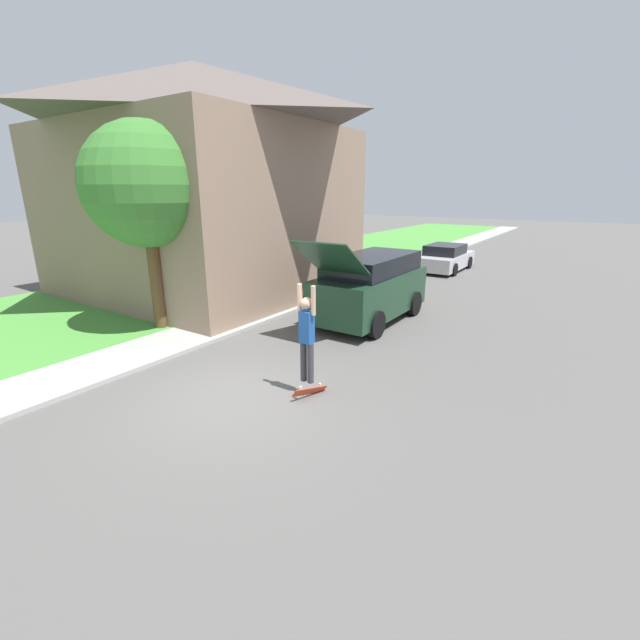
# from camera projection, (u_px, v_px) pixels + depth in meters

# --- Properties ---
(ground_plane) EXTENTS (120.00, 120.00, 0.00)m
(ground_plane) POSITION_uv_depth(u_px,v_px,m) (233.00, 397.00, 8.56)
(ground_plane) COLOR #54514F
(lawn) EXTENTS (10.00, 80.00, 0.08)m
(lawn) POSITION_uv_depth(u_px,v_px,m) (197.00, 290.00, 17.58)
(lawn) COLOR #478E38
(lawn) RESTS_ON ground_plane
(sidewalk) EXTENTS (1.80, 80.00, 0.10)m
(sidewalk) POSITION_uv_depth(u_px,v_px,m) (281.00, 305.00, 15.23)
(sidewalk) COLOR #9E9E99
(sidewalk) RESTS_ON ground_plane
(house) EXTENTS (10.49, 9.47, 8.35)m
(house) POSITION_uv_depth(u_px,v_px,m) (201.00, 179.00, 16.51)
(house) COLOR #89705B
(house) RESTS_ON lawn
(lawn_tree_near) EXTENTS (3.35, 3.35, 5.70)m
(lawn_tree_near) POSITION_uv_depth(u_px,v_px,m) (146.00, 186.00, 11.57)
(lawn_tree_near) COLOR brown
(lawn_tree_near) RESTS_ON lawn
(suv_parked) EXTENTS (2.07, 5.21, 2.76)m
(suv_parked) POSITION_uv_depth(u_px,v_px,m) (371.00, 287.00, 13.26)
(suv_parked) COLOR #193823
(suv_parked) RESTS_ON ground_plane
(car_down_street) EXTENTS (1.97, 4.26, 1.33)m
(car_down_street) POSITION_uv_depth(u_px,v_px,m) (445.00, 258.00, 21.90)
(car_down_street) COLOR #B7B7BC
(car_down_street) RESTS_ON ground_plane
(skateboarder) EXTENTS (0.41, 0.23, 1.99)m
(skateboarder) POSITION_uv_depth(u_px,v_px,m) (307.00, 333.00, 8.32)
(skateboarder) COLOR #38383D
(skateboarder) RESTS_ON ground_plane
(skateboard) EXTENTS (0.36, 0.79, 0.35)m
(skateboard) POSITION_uv_depth(u_px,v_px,m) (310.00, 391.00, 8.56)
(skateboard) COLOR #B73D23
(skateboard) RESTS_ON ground_plane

